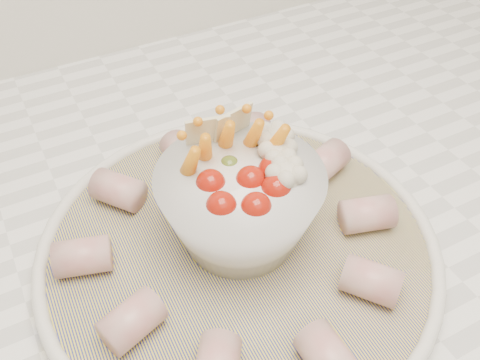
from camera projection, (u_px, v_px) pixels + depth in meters
serving_platter at (239, 248)px, 0.48m from camera, size 0.36×0.36×0.02m
veggie_bowl at (241, 201)px, 0.45m from camera, size 0.14×0.14×0.11m
cured_meat_rolls at (238, 233)px, 0.46m from camera, size 0.30×0.30×0.03m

